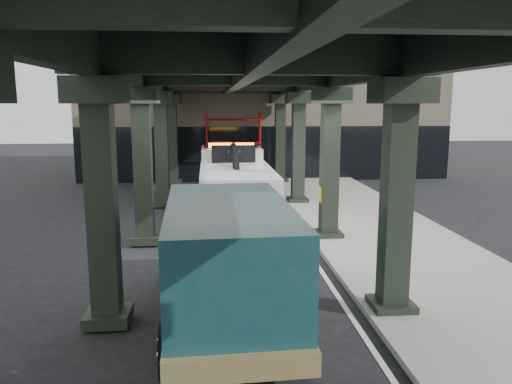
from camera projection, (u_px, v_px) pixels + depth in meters
ground at (256, 260)px, 14.53m from camera, size 90.00×90.00×0.00m
sidewalk at (383, 236)px, 16.86m from camera, size 5.00×40.00×0.15m
lane_stripe at (301, 240)px, 16.63m from camera, size 0.12×38.00×0.01m
viaduct at (237, 72)px, 15.50m from camera, size 7.40×32.00×6.40m
building at (259, 111)px, 33.62m from camera, size 22.00×10.00×8.00m
scaffolding at (233, 146)px, 28.52m from camera, size 3.08×0.88×4.00m
tow_truck at (234, 182)px, 19.66m from camera, size 2.85×9.14×2.98m
towed_van at (227, 258)px, 10.17m from camera, size 2.80×6.49×2.59m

